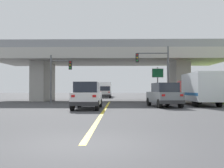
{
  "coord_description": "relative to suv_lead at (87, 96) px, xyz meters",
  "views": [
    {
      "loc": [
        0.92,
        -6.86,
        1.47
      ],
      "look_at": [
        0.38,
        20.08,
        2.03
      ],
      "focal_mm": 42.12,
      "sensor_mm": 36.0,
      "label": 1
    }
  ],
  "objects": [
    {
      "name": "lane_divider_stripe",
      "position": [
        1.33,
        -0.39,
        -1.01
      ],
      "size": [
        0.2,
        24.95,
        0.01
      ],
      "primitive_type": "cube",
      "color": "yellow",
      "rests_on": "ground"
    },
    {
      "name": "suv_lead",
      "position": [
        0.0,
        0.0,
        0.0
      ],
      "size": [
        1.97,
        4.63,
        2.02
      ],
      "color": "silver",
      "rests_on": "ground"
    },
    {
      "name": "traffic_signal_farside",
      "position": [
        -4.2,
        8.68,
        2.28
      ],
      "size": [
        2.37,
        0.36,
        5.24
      ],
      "color": "#56595E",
      "rests_on": "ground"
    },
    {
      "name": "semi_truck_distant",
      "position": [
        -0.21,
        35.2,
        0.53
      ],
      "size": [
        2.33,
        6.73,
        2.9
      ],
      "color": "silver",
      "rests_on": "ground"
    },
    {
      "name": "overpass_bridge",
      "position": [
        1.33,
        14.86,
        3.99
      ],
      "size": [
        29.24,
        9.93,
        7.2
      ],
      "color": "#B7B5AD",
      "rests_on": "ground"
    },
    {
      "name": "traffic_signal_nearside",
      "position": [
        6.51,
        8.09,
        2.83
      ],
      "size": [
        3.53,
        0.36,
        6.06
      ],
      "color": "#56595E",
      "rests_on": "ground"
    },
    {
      "name": "suv_crossing",
      "position": [
        6.2,
        2.48,
        -0.0
      ],
      "size": [
        2.53,
        4.6,
        2.02
      ],
      "rotation": [
        0.0,
        0.0,
        0.14
      ],
      "color": "slate",
      "rests_on": "ground"
    },
    {
      "name": "highway_sign",
      "position": [
        7.19,
        12.33,
        2.01
      ],
      "size": [
        1.39,
        0.17,
        4.19
      ],
      "color": "slate",
      "rests_on": "ground"
    },
    {
      "name": "ground",
      "position": [
        1.33,
        14.86,
        -1.01
      ],
      "size": [
        160.0,
        160.0,
        0.0
      ],
      "primitive_type": "plane",
      "color": "#424244"
    },
    {
      "name": "box_truck",
      "position": [
        9.84,
        4.71,
        0.55
      ],
      "size": [
        2.33,
        7.45,
        2.94
      ],
      "color": "red",
      "rests_on": "ground"
    },
    {
      "name": "sedan_oncoming",
      "position": [
        0.17,
        26.38,
        0.0
      ],
      "size": [
        1.97,
        4.78,
        2.02
      ],
      "color": "silver",
      "rests_on": "ground"
    }
  ]
}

